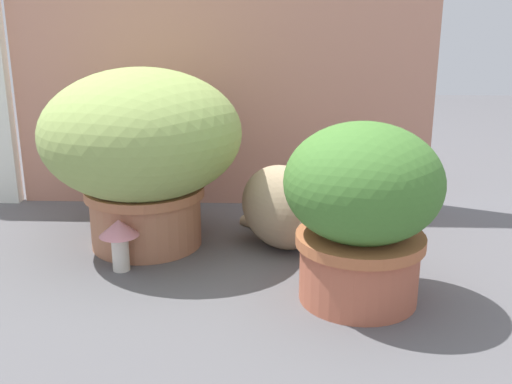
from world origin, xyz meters
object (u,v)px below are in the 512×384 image
(grass_planter, at_px, (142,146))
(leafy_planter, at_px, (362,207))
(cat, at_px, (288,204))
(mushroom_ornament_pink, at_px, (119,236))

(grass_planter, height_order, leafy_planter, grass_planter)
(leafy_planter, height_order, cat, leafy_planter)
(mushroom_ornament_pink, bearing_deg, cat, 21.09)
(leafy_planter, distance_m, cat, 0.33)
(mushroom_ornament_pink, bearing_deg, leafy_planter, -12.66)
(cat, height_order, mushroom_ornament_pink, cat)
(cat, bearing_deg, mushroom_ornament_pink, -158.91)
(leafy_planter, relative_size, mushroom_ornament_pink, 3.02)
(cat, distance_m, mushroom_ornament_pink, 0.43)
(grass_planter, distance_m, cat, 0.40)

